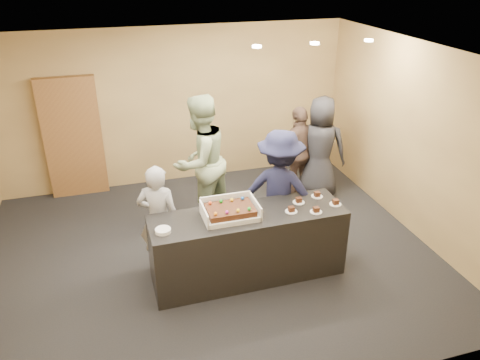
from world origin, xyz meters
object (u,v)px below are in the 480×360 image
at_px(plate_stack, 163,231).
at_px(person_navy_man, 280,191).
at_px(person_sage_man, 200,161).
at_px(serving_counter, 248,245).
at_px(sheet_cake, 230,210).
at_px(person_brown_extra, 299,152).
at_px(storage_cabinet, 73,138).
at_px(person_server_grey, 159,219).
at_px(cake_box, 230,212).
at_px(person_dark_suit, 320,148).

relative_size(plate_stack, person_navy_man, 0.10).
bearing_deg(person_sage_man, serving_counter, 65.35).
xyz_separation_m(sheet_cake, person_navy_man, (0.84, 0.54, -0.14)).
height_order(serving_counter, person_brown_extra, person_brown_extra).
relative_size(serving_counter, sheet_cake, 4.30).
bearing_deg(sheet_cake, person_navy_man, 32.63).
distance_m(serving_counter, sheet_cake, 0.59).
relative_size(storage_cabinet, plate_stack, 11.25).
height_order(person_server_grey, person_navy_man, person_navy_man).
xyz_separation_m(cake_box, person_dark_suit, (2.01, 1.74, -0.08)).
xyz_separation_m(sheet_cake, person_brown_extra, (1.69, 1.87, -0.22)).
relative_size(cake_box, plate_stack, 3.66).
distance_m(serving_counter, storage_cabinet, 3.68).
relative_size(storage_cabinet, cake_box, 3.07).
bearing_deg(person_brown_extra, serving_counter, 27.77).
xyz_separation_m(plate_stack, person_navy_man, (1.66, 0.65, -0.07)).
relative_size(storage_cabinet, person_brown_extra, 1.29).
bearing_deg(person_navy_man, serving_counter, 72.27).
bearing_deg(storage_cabinet, person_sage_man, -39.72).
distance_m(cake_box, person_server_grey, 0.94).
bearing_deg(plate_stack, storage_cabinet, 108.11).
bearing_deg(sheet_cake, serving_counter, 0.00).
distance_m(sheet_cake, plate_stack, 0.83).
xyz_separation_m(cake_box, person_brown_extra, (1.69, 1.85, -0.17)).
distance_m(cake_box, plate_stack, 0.83).
distance_m(cake_box, sheet_cake, 0.06).
distance_m(sheet_cake, person_sage_man, 1.50).
distance_m(person_server_grey, person_navy_man, 1.65).
distance_m(plate_stack, person_navy_man, 1.78).
height_order(plate_stack, person_dark_suit, person_dark_suit).
relative_size(plate_stack, person_dark_suit, 0.10).
bearing_deg(serving_counter, cake_box, 173.25).
xyz_separation_m(person_sage_man, person_navy_man, (0.88, -0.97, -0.14)).
bearing_deg(person_server_grey, person_sage_man, -104.23).
bearing_deg(plate_stack, cake_box, 9.66).
distance_m(storage_cabinet, person_dark_suit, 4.05).
height_order(storage_cabinet, plate_stack, storage_cabinet).
xyz_separation_m(serving_counter, person_brown_extra, (1.47, 1.87, 0.33)).
xyz_separation_m(plate_stack, person_sage_man, (0.78, 1.62, 0.07)).
bearing_deg(person_sage_man, person_dark_suit, 152.79).
distance_m(person_server_grey, person_brown_extra, 2.86).
xyz_separation_m(storage_cabinet, person_brown_extra, (3.53, -1.13, -0.23)).
distance_m(plate_stack, person_dark_suit, 3.40).
distance_m(storage_cabinet, sheet_cake, 3.52).
bearing_deg(storage_cabinet, cake_box, -58.29).
bearing_deg(person_sage_man, person_brown_extra, 157.52).
height_order(sheet_cake, person_sage_man, person_sage_man).
relative_size(storage_cabinet, sheet_cake, 3.60).
distance_m(storage_cabinet, person_navy_man, 3.64).
xyz_separation_m(person_navy_man, person_dark_suit, (1.18, 1.23, 0.00)).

